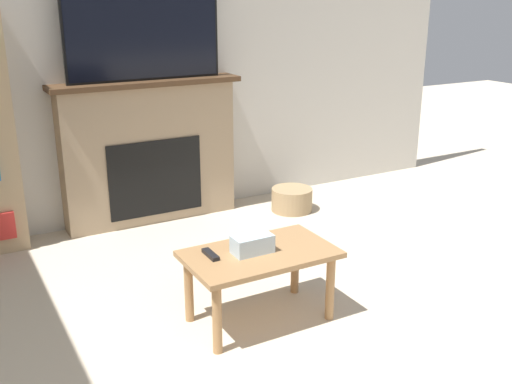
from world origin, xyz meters
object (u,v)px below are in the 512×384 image
tv (144,29)px  storage_basket (292,199)px  coffee_table (260,263)px  fireplace (150,152)px

tv → storage_basket: size_ratio=3.46×
tv → storage_basket: tv is taller
coffee_table → storage_basket: (1.12, 1.44, -0.26)m
fireplace → tv: (0.00, -0.02, 0.94)m
fireplace → storage_basket: (1.10, -0.37, -0.47)m
coffee_table → storage_basket: 1.84m
coffee_table → fireplace: bearing=89.4°
tv → storage_basket: bearing=-17.8°
storage_basket → fireplace: bearing=161.3°
fireplace → tv: tv is taller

